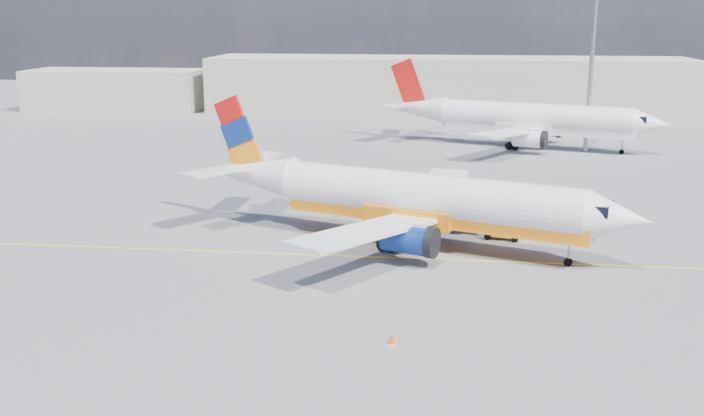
# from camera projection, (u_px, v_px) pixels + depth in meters

# --- Properties ---
(ground) EXTENTS (240.00, 240.00, 0.00)m
(ground) POSITION_uv_depth(u_px,v_px,m) (358.00, 272.00, 45.21)
(ground) COLOR slate
(ground) RESTS_ON ground
(taxi_line) EXTENTS (70.00, 0.15, 0.01)m
(taxi_line) POSITION_uv_depth(u_px,v_px,m) (364.00, 257.00, 48.10)
(taxi_line) COLOR #FFF11A
(taxi_line) RESTS_ON ground
(terminal_main) EXTENTS (70.00, 14.00, 8.00)m
(terminal_main) POSITION_uv_depth(u_px,v_px,m) (447.00, 85.00, 115.88)
(terminal_main) COLOR #BDB6A3
(terminal_main) RESTS_ON ground
(terminal_annex) EXTENTS (26.00, 10.00, 6.00)m
(terminal_annex) POSITION_uv_depth(u_px,v_px,m) (116.00, 90.00, 118.92)
(terminal_annex) COLOR #BDB6A3
(terminal_annex) RESTS_ON ground
(main_jet) EXTENTS (29.71, 22.51, 9.05)m
(main_jet) POSITION_uv_depth(u_px,v_px,m) (414.00, 199.00, 49.91)
(main_jet) COLOR white
(main_jet) RESTS_ON ground
(second_jet) EXTENTS (30.94, 23.50, 9.39)m
(second_jet) POSITION_uv_depth(u_px,v_px,m) (526.00, 119.00, 85.86)
(second_jet) COLOR white
(second_jet) RESTS_ON ground
(gse_tug) EXTENTS (2.51, 1.83, 1.64)m
(gse_tug) POSITION_uv_depth(u_px,v_px,m) (502.00, 227.00, 51.76)
(gse_tug) COLOR black
(gse_tug) RESTS_ON ground
(traffic_cone) EXTENTS (0.40, 0.40, 0.56)m
(traffic_cone) POSITION_uv_depth(u_px,v_px,m) (392.00, 339.00, 35.39)
(traffic_cone) COLOR white
(traffic_cone) RESTS_ON ground
(floodlight_mast) EXTENTS (1.58, 1.58, 21.66)m
(floodlight_mast) POSITION_uv_depth(u_px,v_px,m) (594.00, 27.00, 80.78)
(floodlight_mast) COLOR #92929A
(floodlight_mast) RESTS_ON ground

